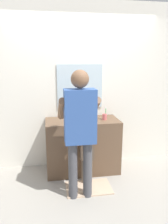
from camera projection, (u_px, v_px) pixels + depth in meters
name	position (u px, v px, depth m)	size (l,w,h in m)	color
ground_plane	(86.00, 179.00, 3.33)	(14.00, 14.00, 0.00)	#9E998E
back_wall	(79.00, 87.00, 3.61)	(4.40, 0.10, 2.70)	silver
vanity_cabinet	(82.00, 146.00, 3.52)	(1.16, 0.54, 0.86)	brown
sink_basin	(83.00, 117.00, 3.38)	(0.37, 0.37, 0.11)	silver
faucet	(81.00, 112.00, 3.59)	(0.18, 0.14, 0.18)	#B7BABF
toothbrush_cup	(105.00, 116.00, 3.43)	(0.07, 0.07, 0.21)	#D86666
bath_mat	(89.00, 188.00, 3.09)	(0.64, 0.40, 0.02)	#CCAD8E
child_toddler	(87.00, 151.00, 3.11)	(0.26, 0.27, 0.86)	#6B5B4C
adult_parent	(80.00, 124.00, 2.70)	(0.52, 0.55, 1.68)	#47474C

